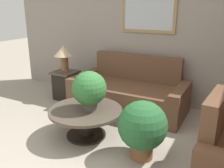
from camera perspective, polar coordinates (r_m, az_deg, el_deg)
The scene contains 7 objects.
wall_back at distance 4.92m, azimuth 9.83°, elevation 10.65°, with size 6.69×0.09×2.60m.
couch_main at distance 4.68m, azimuth 3.90°, elevation -2.15°, with size 2.10×1.00×0.98m.
coffee_table at distance 3.74m, azimuth -6.02°, elevation -7.40°, with size 1.08×1.08×0.44m.
side_table at distance 5.28m, azimuth -10.55°, elevation -0.18°, with size 0.47×0.47×0.59m.
table_lamp at distance 5.12m, azimuth -10.96°, elevation 6.87°, with size 0.40×0.40×0.54m.
potted_plant_on_table at distance 3.57m, azimuth -5.21°, elevation -1.21°, with size 0.50×0.50×0.57m.
potted_plant_floor at distance 3.20m, azimuth 6.97°, elevation -9.76°, with size 0.63×0.63×0.77m.
Camera 1 is at (1.52, -1.87, 1.90)m, focal length 40.00 mm.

